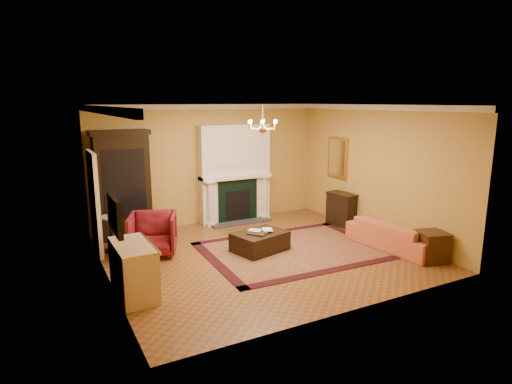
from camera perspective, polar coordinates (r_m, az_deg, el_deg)
floor at (r=8.87m, az=0.84°, el=-8.32°), size 6.00×5.50×0.02m
ceiling at (r=8.32m, az=0.90°, el=11.57°), size 6.00×5.50×0.02m
wall_back at (r=10.94m, az=-6.09°, el=3.67°), size 6.00×0.02×3.00m
wall_front at (r=6.25m, az=13.10°, el=-2.90°), size 6.00×0.02×3.00m
wall_left at (r=7.53m, az=-19.67°, el=-0.76°), size 0.02×5.50×3.00m
wall_right at (r=10.24m, az=15.84°, el=2.71°), size 0.02×5.50×3.00m
fireplace at (r=11.05m, az=-2.80°, el=2.21°), size 1.90×0.70×2.50m
crown_molding at (r=9.17m, az=-2.02°, el=11.17°), size 6.00×5.50×0.12m
doorway at (r=9.29m, az=-20.68°, el=-1.39°), size 0.08×1.05×2.10m
tv_panel at (r=7.00m, az=-18.34°, el=-2.87°), size 0.09×0.95×0.58m
gilt_mirror at (r=11.23m, az=10.82°, el=4.52°), size 0.06×0.76×1.05m
chandelier at (r=8.33m, az=0.89°, el=8.81°), size 0.63×0.55×0.53m
oriental_rug at (r=9.12m, az=5.01°, el=-7.69°), size 3.75×2.87×0.01m
china_cabinet at (r=10.12m, az=-17.36°, el=0.65°), size 1.18×0.55×2.35m
wingback_armchair at (r=8.98m, az=-13.61°, el=-5.19°), size 1.16×1.12×0.94m
pedestal_table at (r=9.38m, az=-18.79°, el=-4.95°), size 0.42×0.42×0.76m
commode at (r=7.23m, az=-16.01°, el=-9.94°), size 0.57×1.16×0.86m
coral_sofa at (r=9.53m, az=17.90°, el=-4.89°), size 0.78×2.08×0.80m
end_table at (r=9.05m, az=22.36°, el=-6.86°), size 0.61×0.61×0.57m
console_table at (r=10.98m, az=11.37°, el=-2.34°), size 0.51×0.77×0.80m
leather_ottoman at (r=8.96m, az=0.52°, el=-6.61°), size 1.22×1.01×0.39m
ottoman_tray at (r=8.86m, az=0.45°, el=-5.37°), size 0.60×0.58×0.03m
book_a at (r=8.76m, az=-0.39°, el=-4.59°), size 0.16×0.14×0.26m
book_b at (r=8.89m, az=0.89°, el=-4.31°), size 0.19×0.09×0.27m
topiary_left at (r=10.67m, az=-6.45°, el=3.16°), size 0.15×0.15×0.39m
topiary_right at (r=11.25m, az=0.21°, el=3.76°), size 0.16×0.16×0.42m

